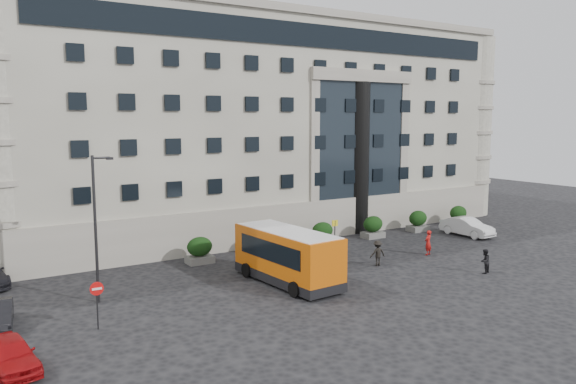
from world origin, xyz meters
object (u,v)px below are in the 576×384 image
pedestrian_a (428,243)px  hedge_c (322,234)px  hedge_b (265,241)px  parked_car_a (11,354)px  hedge_f (458,215)px  hedge_e (418,221)px  parked_car_d (59,247)px  street_lamp (96,223)px  bus_stop_sign (335,231)px  hedge_a (200,250)px  white_taxi (467,227)px  no_entry_sign (97,296)px  hedge_d (373,227)px  minibus (287,254)px  pedestrian_b (485,261)px  pedestrian_c (378,253)px

pedestrian_a → hedge_c: bearing=-71.3°
hedge_b → parked_car_a: hedge_b is taller
hedge_c → hedge_f: bearing=0.0°
hedge_e → parked_car_a: (-33.80, -11.49, -0.26)m
parked_car_d → hedge_f: bearing=-16.1°
street_lamp → bus_stop_sign: bearing=6.5°
hedge_a → pedestrian_a: hedge_a is taller
parked_car_a → white_taxi: bearing=4.5°
bus_stop_sign → no_entry_sign: 19.46m
hedge_f → hedge_a: bearing=180.0°
hedge_d → pedestrian_a: bearing=-94.4°
hedge_c → bus_stop_sign: bus_stop_sign is taller
hedge_d → no_entry_sign: size_ratio=0.79×
bus_stop_sign → minibus: (-6.87, -4.38, 0.06)m
hedge_e → pedestrian_b: hedge_e is taller
hedge_f → white_taxi: hedge_f is taller
hedge_c → parked_car_d: (-18.29, 7.02, -0.18)m
hedge_f → hedge_e: bearing=180.0°
hedge_b → no_entry_sign: bearing=-148.1°
hedge_b → parked_car_d: hedge_b is taller
hedge_a → bus_stop_sign: bearing=-16.4°
hedge_a → pedestrian_b: bearing=-39.9°
bus_stop_sign → white_taxi: 13.47m
parked_car_d → hedge_d: bearing=-21.0°
pedestrian_c → bus_stop_sign: bearing=-75.3°
hedge_d → pedestrian_c: 9.01m
hedge_a → hedge_e: 20.80m
bus_stop_sign → hedge_e: bearing=13.9°
parked_car_a → pedestrian_a: pedestrian_a is taller
hedge_d → hedge_e: size_ratio=1.00×
hedge_f → bus_stop_sign: 16.76m
hedge_d → no_entry_sign: 26.15m
hedge_f → pedestrian_c: hedge_f is taller
hedge_e → white_taxi: 4.22m
hedge_c → parked_car_d: bearing=159.0°
hedge_b → hedge_f: (20.80, 0.00, 0.00)m
hedge_f → pedestrian_b: 16.72m
hedge_a → hedge_d: 15.60m
hedge_a → hedge_c: (10.40, 0.00, 0.00)m
hedge_a → pedestrian_c: (9.95, -7.02, -0.06)m
no_entry_sign → hedge_a: bearing=44.5°
bus_stop_sign → no_entry_sign: size_ratio=1.09×
bus_stop_sign → hedge_f: bearing=9.6°
pedestrian_a → pedestrian_c: 5.14m
pedestrian_a → pedestrian_c: pedestrian_a is taller
no_entry_sign → pedestrian_a: (24.08, 2.14, -0.74)m
hedge_c → parked_car_a: 26.07m
hedge_f → minibus: minibus is taller
street_lamp → pedestrian_b: (22.47, -7.36, -3.57)m
hedge_d → hedge_e: (5.20, 0.00, 0.00)m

